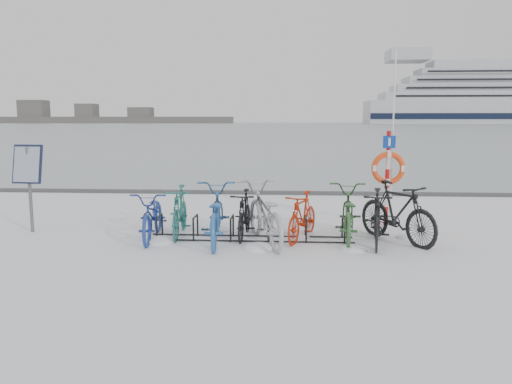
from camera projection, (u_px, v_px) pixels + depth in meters
ground at (250, 239)px, 9.74m from camera, size 900.00×900.00×0.00m
ice_sheet at (287, 126)px, 162.75m from camera, size 400.00×298.00×0.02m
quay_edge at (265, 193)px, 15.56m from camera, size 400.00×0.25×0.10m
bike_rack at (250, 230)px, 9.71m from camera, size 4.00×0.48×0.46m
info_board at (28, 169)px, 10.18m from camera, size 0.62×0.27×1.81m
lifebuoy_station at (388, 168)px, 10.80m from camera, size 0.73×0.22×3.78m
cruise_ferry at (502, 100)px, 227.44m from camera, size 123.27×23.28×40.50m
shoreline at (66, 118)px, 274.03m from camera, size 180.00×12.00×9.50m
bike_0 at (153, 213)px, 9.76m from camera, size 0.85×1.96×1.00m
bike_1 at (180, 210)px, 10.06m from camera, size 0.60×1.75×1.03m
bike_2 at (215, 213)px, 9.46m from camera, size 0.96×2.23×1.14m
bike_3 at (244, 213)px, 9.91m from camera, size 0.53×1.63×0.97m
bike_4 at (264, 212)px, 9.42m from camera, size 1.43×2.37×1.17m
bike_5 at (302, 215)px, 9.69m from camera, size 0.98×1.66×0.96m
bike_6 at (347, 212)px, 9.69m from camera, size 0.91×2.13×1.09m
bike_7 at (377, 216)px, 9.30m from camera, size 0.77×1.83×1.07m
bike_8 at (397, 211)px, 9.51m from camera, size 1.55×1.97×1.19m
snow_drifts at (261, 241)px, 9.61m from camera, size 5.26×1.95×0.21m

